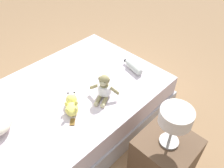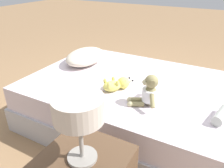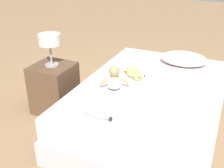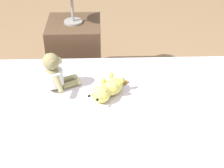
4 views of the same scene
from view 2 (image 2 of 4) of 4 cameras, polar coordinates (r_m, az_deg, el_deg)
The scene contains 7 objects.
ground_plane at distance 2.18m, azimuth 5.57°, elevation -9.90°, with size 16.00×16.00×0.00m, color #93704C.
bed at distance 2.06m, azimuth 5.84°, elevation -5.07°, with size 1.30×1.93×0.44m.
pillow at distance 2.35m, azimuth -6.88°, elevation 7.08°, with size 0.53×0.37×0.14m.
plush_monkey at distance 1.60m, azimuth 9.54°, elevation -2.21°, with size 0.27×0.25×0.24m.
plush_yellow_creature at distance 1.79m, azimuth 1.26°, elevation -0.09°, with size 0.29×0.25×0.10m.
glass_bottle at distance 1.62m, azimuth 26.46°, elevation -7.10°, with size 0.27×0.11×0.07m.
bedside_lamp at distance 0.93m, azimuth -8.59°, elevation -7.14°, with size 0.22×0.22×0.33m.
Camera 2 is at (-1.62, -0.64, 1.31)m, focal length 35.42 mm.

